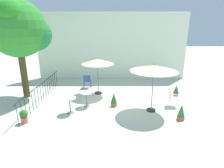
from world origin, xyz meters
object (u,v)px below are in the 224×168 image
at_px(patio_umbrella_0, 154,69).
at_px(potted_plant_1, 114,99).
at_px(cafe_table_1, 70,103).
at_px(patio_chair_1, 88,80).
at_px(patio_chair_0, 173,97).
at_px(potted_plant_2, 24,116).
at_px(potted_plant_3, 182,112).
at_px(potted_plant_0, 177,90).
at_px(shade_tree, 19,28).
at_px(patio_umbrella_1, 98,62).
at_px(cafe_table_0, 87,97).

distance_m(patio_umbrella_0, potted_plant_1, 2.56).
bearing_deg(cafe_table_1, patio_chair_1, 84.94).
bearing_deg(patio_umbrella_0, patio_chair_0, 25.65).
xyz_separation_m(cafe_table_1, potted_plant_2, (-1.75, -0.94, -0.21)).
bearing_deg(cafe_table_1, potted_plant_3, -7.62).
distance_m(potted_plant_1, potted_plant_3, 3.27).
height_order(potted_plant_0, potted_plant_1, potted_plant_1).
distance_m(cafe_table_1, patio_chair_0, 5.12).
height_order(patio_umbrella_0, potted_plant_1, patio_umbrella_0).
xyz_separation_m(shade_tree, cafe_table_1, (2.96, -2.18, -3.32)).
xyz_separation_m(patio_umbrella_0, patio_umbrella_1, (-2.75, 2.44, -0.15)).
height_order(shade_tree, patio_chair_1, shade_tree).
distance_m(cafe_table_0, potted_plant_0, 5.21).
relative_size(patio_umbrella_0, patio_umbrella_1, 1.06).
bearing_deg(potted_plant_3, cafe_table_1, 172.38).
bearing_deg(shade_tree, patio_umbrella_0, -15.79).
height_order(shade_tree, patio_umbrella_1, shade_tree).
bearing_deg(patio_chair_1, patio_umbrella_0, -44.53).
xyz_separation_m(cafe_table_0, potted_plant_1, (1.39, -0.00, -0.13)).
distance_m(shade_tree, potted_plant_1, 6.27).
height_order(cafe_table_1, potted_plant_1, cafe_table_1).
xyz_separation_m(shade_tree, potted_plant_2, (1.21, -3.11, -3.53)).
height_order(patio_umbrella_1, patio_chair_0, patio_umbrella_1).
distance_m(cafe_table_0, potted_plant_3, 4.56).
xyz_separation_m(patio_umbrella_1, patio_chair_1, (-0.81, 1.07, -1.42)).
relative_size(patio_umbrella_1, patio_chair_0, 2.41).
bearing_deg(shade_tree, potted_plant_2, -68.82).
bearing_deg(patio_umbrella_1, patio_chair_0, -25.66).
height_order(cafe_table_0, potted_plant_3, cafe_table_0).
height_order(potted_plant_0, potted_plant_3, potted_plant_3).
xyz_separation_m(shade_tree, potted_plant_3, (7.97, -2.85, -3.49)).
height_order(cafe_table_0, patio_chair_0, patio_chair_0).
relative_size(patio_chair_0, potted_plant_0, 1.25).
distance_m(potted_plant_0, potted_plant_1, 3.89).
height_order(shade_tree, potted_plant_2, shade_tree).
distance_m(cafe_table_1, potted_plant_2, 2.00).
bearing_deg(shade_tree, patio_umbrella_1, 6.94).
height_order(patio_umbrella_0, potted_plant_2, patio_umbrella_0).
bearing_deg(cafe_table_1, potted_plant_2, -151.85).
relative_size(shade_tree, patio_umbrella_0, 2.30).
bearing_deg(patio_chair_0, patio_umbrella_0, -154.35).
xyz_separation_m(cafe_table_1, potted_plant_1, (2.08, 0.76, -0.14)).
distance_m(patio_chair_0, potted_plant_0, 1.48).
bearing_deg(potted_plant_1, cafe_table_1, -159.91).
bearing_deg(patio_umbrella_0, cafe_table_1, -176.53).
height_order(cafe_table_0, potted_plant_2, cafe_table_0).
distance_m(shade_tree, potted_plant_2, 4.86).
relative_size(patio_umbrella_0, potted_plant_1, 3.07).
bearing_deg(patio_umbrella_1, patio_chair_1, 127.28).
distance_m(potted_plant_0, potted_plant_2, 8.07).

